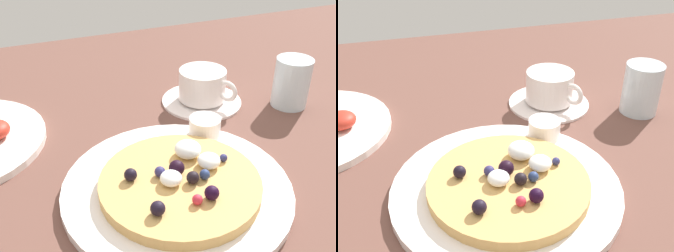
% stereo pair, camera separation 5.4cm
% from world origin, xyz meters
% --- Properties ---
extents(ground_plane, '(2.00, 1.12, 0.03)m').
position_xyz_m(ground_plane, '(0.00, 0.00, -0.01)').
color(ground_plane, brown).
extents(pancake_plate, '(0.29, 0.29, 0.01)m').
position_xyz_m(pancake_plate, '(-0.00, -0.08, 0.01)').
color(pancake_plate, white).
rests_on(pancake_plate, ground_plane).
extents(pancake_with_berries, '(0.20, 0.20, 0.04)m').
position_xyz_m(pancake_with_berries, '(0.00, -0.09, 0.02)').
color(pancake_with_berries, tan).
rests_on(pancake_with_berries, pancake_plate).
extents(syrup_ramekin, '(0.05, 0.05, 0.03)m').
position_xyz_m(syrup_ramekin, '(0.09, 0.01, 0.03)').
color(syrup_ramekin, white).
rests_on(syrup_ramekin, pancake_plate).
extents(coffee_saucer, '(0.14, 0.14, 0.01)m').
position_xyz_m(coffee_saucer, '(0.14, 0.13, 0.00)').
color(coffee_saucer, white).
rests_on(coffee_saucer, ground_plane).
extents(coffee_cup, '(0.08, 0.11, 0.05)m').
position_xyz_m(coffee_cup, '(0.14, 0.12, 0.04)').
color(coffee_cup, white).
rests_on(coffee_cup, coffee_saucer).
extents(water_glass, '(0.06, 0.06, 0.09)m').
position_xyz_m(water_glass, '(0.28, 0.06, 0.04)').
color(water_glass, silver).
rests_on(water_glass, ground_plane).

